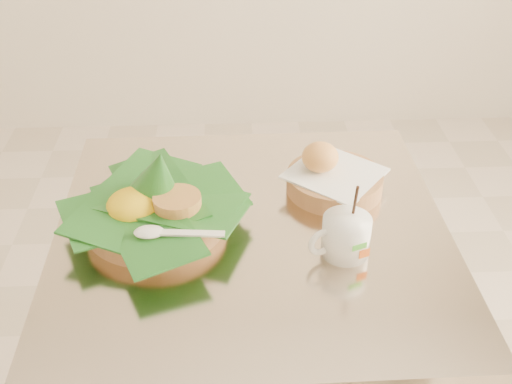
{
  "coord_description": "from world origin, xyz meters",
  "views": [
    {
      "loc": [
        0.12,
        -0.95,
        1.44
      ],
      "look_at": [
        0.16,
        -0.02,
        0.82
      ],
      "focal_mm": 45.0,
      "sensor_mm": 36.0,
      "label": 1
    }
  ],
  "objects_px": {
    "cafe_table": "(253,318)",
    "rice_basket": "(155,204)",
    "bread_basket": "(332,177)",
    "coffee_mug": "(345,235)"
  },
  "relations": [
    {
      "from": "rice_basket",
      "to": "bread_basket",
      "type": "relative_size",
      "value": 1.43
    },
    {
      "from": "bread_basket",
      "to": "coffee_mug",
      "type": "bearing_deg",
      "value": -92.2
    },
    {
      "from": "bread_basket",
      "to": "coffee_mug",
      "type": "relative_size",
      "value": 1.57
    },
    {
      "from": "coffee_mug",
      "to": "bread_basket",
      "type": "bearing_deg",
      "value": 87.8
    },
    {
      "from": "cafe_table",
      "to": "bread_basket",
      "type": "relative_size",
      "value": 3.39
    },
    {
      "from": "rice_basket",
      "to": "coffee_mug",
      "type": "relative_size",
      "value": 2.25
    },
    {
      "from": "cafe_table",
      "to": "bread_basket",
      "type": "distance_m",
      "value": 0.32
    },
    {
      "from": "cafe_table",
      "to": "rice_basket",
      "type": "relative_size",
      "value": 2.37
    },
    {
      "from": "cafe_table",
      "to": "rice_basket",
      "type": "height_order",
      "value": "rice_basket"
    },
    {
      "from": "bread_basket",
      "to": "rice_basket",
      "type": "bearing_deg",
      "value": -163.69
    }
  ]
}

